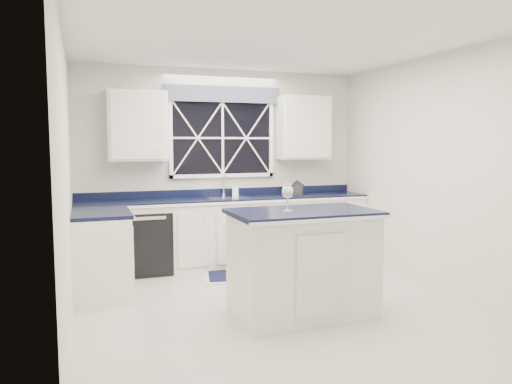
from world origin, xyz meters
name	(u,v)px	position (x,y,z in m)	size (l,w,h in m)	color
ground	(282,310)	(0.00, 0.00, 0.00)	(4.50, 4.50, 0.00)	#AFAFAA
back_wall	(222,167)	(0.00, 2.25, 1.35)	(4.00, 0.10, 2.70)	silver
base_cabinets	(208,237)	(-0.33, 1.78, 0.45)	(3.99, 1.60, 0.90)	white
countertop	(228,199)	(0.00, 1.95, 0.92)	(3.98, 0.64, 0.04)	black
dishwasher	(147,241)	(-1.10, 1.95, 0.41)	(0.60, 0.58, 0.82)	black
window	(223,132)	(0.00, 2.20, 1.83)	(1.65, 0.09, 1.26)	black
upper_cabinets	(225,127)	(0.00, 2.08, 1.90)	(3.10, 0.34, 0.90)	white
faucet	(224,185)	(0.00, 2.14, 1.10)	(0.05, 0.20, 0.30)	silver
island	(303,263)	(0.13, -0.20, 0.52)	(1.40, 0.85, 1.04)	white
rug	(254,274)	(0.17, 1.35, 0.01)	(1.44, 1.04, 0.02)	#BABAB5
kettle	(297,188)	(1.04, 1.99, 1.04)	(0.30, 0.24, 0.22)	#313134
wine_glass	(288,192)	(-0.04, -0.21, 1.22)	(0.11, 0.11, 0.26)	silver
soap_bottle	(235,190)	(0.15, 2.09, 1.03)	(0.08, 0.08, 0.18)	silver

